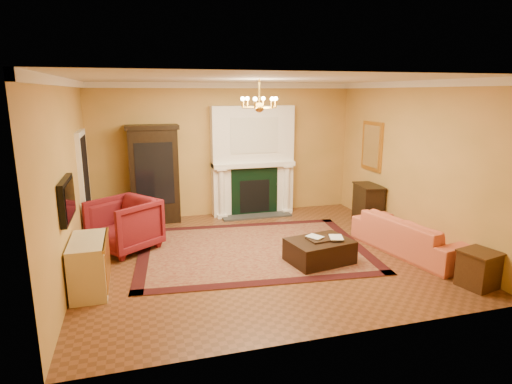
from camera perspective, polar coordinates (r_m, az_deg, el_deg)
name	(u,v)px	position (r m, az deg, el deg)	size (l,w,h in m)	color
floor	(259,255)	(7.64, 0.41, -8.35)	(6.00, 5.50, 0.02)	brown
ceiling	(259,78)	(7.11, 0.45, 14.91)	(6.00, 5.50, 0.02)	silver
wall_back	(225,150)	(9.88, -4.10, 5.61)	(6.00, 0.02, 3.00)	#D89E4D
wall_front	(331,215)	(4.71, 9.93, -2.99)	(6.00, 0.02, 3.00)	#D89E4D
wall_left	(67,181)	(7.02, -23.88, 1.40)	(0.02, 5.50, 3.00)	#D89E4D
wall_right	(413,163)	(8.57, 20.18, 3.67)	(0.02, 5.50, 3.00)	#D89E4D
fireplace	(253,163)	(9.88, -0.43, 3.85)	(1.90, 0.70, 2.50)	white
crown_molding	(245,84)	(8.03, -1.53, 14.21)	(6.00, 5.50, 0.12)	white
doorway	(85,186)	(8.75, -21.82, 0.69)	(0.08, 1.05, 2.10)	white
tv_panel	(67,199)	(6.46, -23.88, -0.91)	(0.09, 0.95, 0.58)	black
gilt_mirror	(372,146)	(9.68, 15.20, 5.92)	(0.06, 0.76, 1.05)	gold
chandelier	(259,104)	(7.11, 0.45, 11.67)	(0.63, 0.55, 0.53)	gold
oriental_rug	(253,249)	(7.85, -0.45, -7.63)	(4.06, 3.05, 0.02)	#4E1110
china_cabinet	(154,177)	(9.49, -13.40, 2.01)	(1.02, 0.46, 2.03)	black
wingback_armchair	(124,222)	(8.03, -17.18, -3.88)	(1.01, 0.95, 1.04)	maroon
pedestal_table	(101,221)	(8.63, -19.95, -3.67)	(0.40, 0.40, 0.71)	black
commode	(90,265)	(6.65, -21.32, -9.06)	(0.48, 1.02, 0.76)	#C3B28E
coral_sofa	(411,229)	(8.07, 19.99, -4.71)	(2.19, 0.64, 0.86)	#CD5A41
end_table	(478,270)	(7.13, 27.53, -9.21)	(0.45, 0.45, 0.52)	#3A230F
console_table	(368,205)	(9.56, 14.68, -1.69)	(0.42, 0.74, 0.83)	black
leather_ottoman	(319,251)	(7.30, 8.46, -7.76)	(1.02, 0.74, 0.38)	black
ottoman_tray	(320,239)	(7.24, 8.57, -6.24)	(0.40, 0.31, 0.03)	black
book_a	(312,232)	(7.14, 7.43, -5.25)	(0.19, 0.02, 0.26)	gray
book_b	(330,230)	(7.22, 9.85, -4.99)	(0.21, 0.02, 0.29)	gray
topiary_left	(228,154)	(9.66, -3.69, 5.08)	(0.14, 0.14, 0.38)	gray
topiary_right	(277,150)	(9.97, 2.88, 5.56)	(0.17, 0.17, 0.45)	gray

